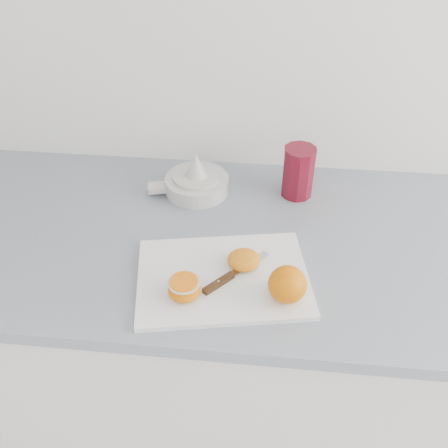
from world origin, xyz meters
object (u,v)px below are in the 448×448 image
(half_orange, at_px, (184,288))
(citrus_juicer, at_px, (196,181))
(red_tumbler, at_px, (298,174))
(counter, at_px, (243,357))
(cutting_board, at_px, (223,278))

(half_orange, bearing_deg, citrus_juicer, 94.95)
(red_tumbler, bearing_deg, citrus_juicer, -176.76)
(counter, distance_m, citrus_juicer, 0.52)
(counter, height_order, cutting_board, cutting_board)
(cutting_board, distance_m, half_orange, 0.09)
(counter, bearing_deg, citrus_juicer, 131.50)
(cutting_board, relative_size, half_orange, 5.35)
(counter, distance_m, half_orange, 0.53)
(cutting_board, height_order, red_tumbler, red_tumbler)
(cutting_board, xyz_separation_m, citrus_juicer, (-0.10, 0.30, 0.02))
(citrus_juicer, distance_m, red_tumbler, 0.25)
(counter, bearing_deg, red_tumbler, 57.80)
(half_orange, xyz_separation_m, citrus_juicer, (-0.03, 0.36, -0.00))
(counter, bearing_deg, cutting_board, -105.59)
(counter, distance_m, cutting_board, 0.47)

